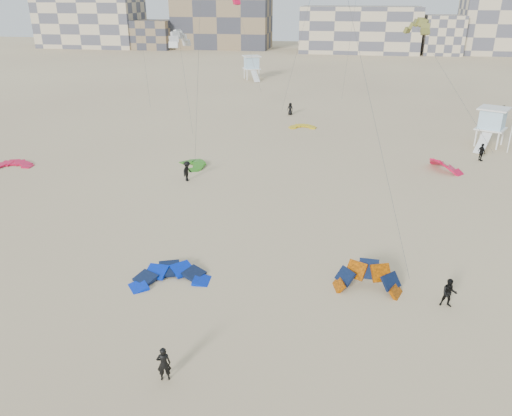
% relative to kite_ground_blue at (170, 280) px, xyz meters
% --- Properties ---
extents(ground, '(320.00, 320.00, 0.00)m').
position_rel_kite_ground_blue_xyz_m(ground, '(1.77, -4.59, 0.00)').
color(ground, beige).
rests_on(ground, ground).
extents(kite_ground_blue, '(5.48, 5.62, 1.91)m').
position_rel_kite_ground_blue_xyz_m(kite_ground_blue, '(0.00, 0.00, 0.00)').
color(kite_ground_blue, '#011DDC').
rests_on(kite_ground_blue, ground).
extents(kite_ground_orange, '(3.95, 3.91, 3.80)m').
position_rel_kite_ground_blue_xyz_m(kite_ground_orange, '(11.41, 1.08, 0.00)').
color(kite_ground_orange, '#EC6300').
rests_on(kite_ground_orange, ground).
extents(kite_ground_red, '(4.58, 4.72, 1.07)m').
position_rel_kite_ground_blue_xyz_m(kite_ground_red, '(-22.08, 17.21, 0.00)').
color(kite_ground_red, red).
rests_on(kite_ground_red, ground).
extents(kite_ground_green, '(4.69, 4.63, 1.37)m').
position_rel_kite_ground_blue_xyz_m(kite_ground_green, '(-4.84, 20.48, 0.00)').
color(kite_ground_green, '#348518').
rests_on(kite_ground_green, ground).
extents(kite_ground_red_far, '(4.95, 4.89, 3.20)m').
position_rel_kite_ground_blue_xyz_m(kite_ground_red_far, '(19.20, 23.63, 0.00)').
color(kite_ground_red_far, red).
rests_on(kite_ground_red_far, ground).
extents(kite_ground_yellow, '(3.43, 3.58, 0.68)m').
position_rel_kite_ground_blue_xyz_m(kite_ground_yellow, '(4.36, 37.29, 0.00)').
color(kite_ground_yellow, gold).
rests_on(kite_ground_yellow, ground).
extents(kitesurfer_main, '(0.71, 0.58, 1.69)m').
position_rel_kite_ground_blue_xyz_m(kitesurfer_main, '(2.50, -7.86, 0.84)').
color(kitesurfer_main, black).
rests_on(kitesurfer_main, ground).
extents(kitesurfer_b, '(0.83, 0.66, 1.66)m').
position_rel_kite_ground_blue_xyz_m(kitesurfer_b, '(15.63, 0.12, 0.83)').
color(kitesurfer_b, black).
rests_on(kitesurfer_b, ground).
extents(kitesurfer_c, '(0.94, 1.30, 1.82)m').
position_rel_kite_ground_blue_xyz_m(kitesurfer_c, '(-4.05, 16.42, 0.91)').
color(kitesurfer_c, black).
rests_on(kitesurfer_c, ground).
extents(kitesurfer_d, '(0.83, 1.14, 1.79)m').
position_rel_kite_ground_blue_xyz_m(kitesurfer_d, '(23.21, 27.17, 0.90)').
color(kitesurfer_d, black).
rests_on(kitesurfer_d, ground).
extents(kitesurfer_e, '(0.91, 0.69, 1.68)m').
position_rel_kite_ground_blue_xyz_m(kitesurfer_e, '(2.02, 44.07, 0.84)').
color(kitesurfer_e, black).
rests_on(kitesurfer_e, ground).
extents(kitesurfer_f, '(0.93, 1.84, 1.90)m').
position_rel_kite_ground_blue_xyz_m(kitesurfer_f, '(30.04, 46.36, 0.95)').
color(kitesurfer_f, black).
rests_on(kitesurfer_f, ground).
extents(kite_fly_grey, '(4.11, 5.49, 10.89)m').
position_rel_kite_ground_blue_xyz_m(kite_fly_grey, '(-9.26, 31.89, 10.67)').
color(kite_fly_grey, white).
rests_on(kite_fly_grey, ground).
extents(kite_fly_olive, '(9.95, 10.62, 12.45)m').
position_rel_kite_ground_blue_xyz_m(kite_fly_olive, '(16.51, 35.06, 12.07)').
color(kite_fly_olive, olive).
rests_on(kite_fly_olive, ground).
extents(kite_fly_red, '(6.26, 3.81, 14.78)m').
position_rel_kite_ground_blue_xyz_m(kite_fly_red, '(-8.22, 56.84, 14.42)').
color(kite_fly_red, red).
rests_on(kite_fly_red, ground).
extents(lifeguard_tower_near, '(3.97, 6.28, 4.20)m').
position_rel_kite_ground_blue_xyz_m(lifeguard_tower_near, '(25.27, 33.04, 2.08)').
color(lifeguard_tower_near, white).
rests_on(lifeguard_tower_near, ground).
extents(lifeguard_tower_far, '(4.12, 6.56, 4.40)m').
position_rel_kite_ground_blue_xyz_m(lifeguard_tower_far, '(-8.89, 73.29, 2.18)').
color(lifeguard_tower_far, white).
rests_on(lifeguard_tower_far, ground).
extents(condo_west_a, '(30.00, 15.00, 14.00)m').
position_rel_kite_ground_blue_xyz_m(condo_west_a, '(-68.23, 125.41, 7.00)').
color(condo_west_a, '#C6B491').
rests_on(condo_west_a, ground).
extents(condo_west_b, '(28.00, 14.00, 18.00)m').
position_rel_kite_ground_blue_xyz_m(condo_west_b, '(-28.23, 129.41, 9.00)').
color(condo_west_b, '#7E684C').
rests_on(condo_west_b, ground).
extents(condo_mid, '(32.00, 16.00, 12.00)m').
position_rel_kite_ground_blue_xyz_m(condo_mid, '(11.77, 125.41, 6.00)').
color(condo_mid, '#C6B491').
rests_on(condo_mid, ground).
extents(condo_east, '(26.00, 14.00, 16.00)m').
position_rel_kite_ground_blue_xyz_m(condo_east, '(51.77, 127.41, 8.00)').
color(condo_east, '#C6B491').
rests_on(condo_east, ground).
extents(condo_fill_left, '(12.00, 10.00, 8.00)m').
position_rel_kite_ground_blue_xyz_m(condo_fill_left, '(-48.23, 123.41, 4.00)').
color(condo_fill_left, '#7E684C').
rests_on(condo_fill_left, ground).
extents(condo_fill_right, '(10.00, 10.00, 10.00)m').
position_rel_kite_ground_blue_xyz_m(condo_fill_right, '(33.77, 123.41, 5.00)').
color(condo_fill_right, '#C6B491').
rests_on(condo_fill_right, ground).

